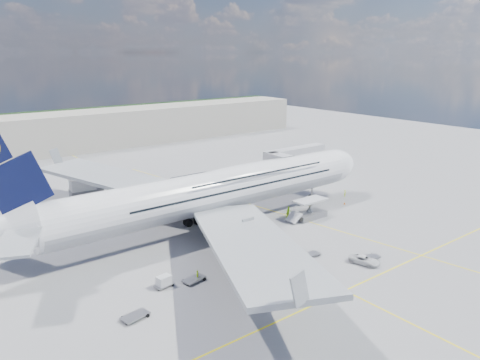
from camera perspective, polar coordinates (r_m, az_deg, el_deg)
ground at (r=78.13m, az=1.25°, el=-7.77°), size 300.00×300.00×0.00m
taxi_line_main at (r=78.13m, az=1.25°, el=-7.77°), size 0.25×220.00×0.01m
taxi_line_cross at (r=65.37m, az=12.64°, el=-13.02°), size 120.00×0.25×0.01m
taxi_line_diag at (r=93.73m, az=4.06°, el=-3.80°), size 14.16×99.06×0.01m
airliner at (r=83.49m, az=-2.91°, el=-1.25°), size 77.26×79.15×23.71m
jet_bridge at (r=109.99m, az=6.49°, el=2.72°), size 18.80×12.10×8.50m
cargo_loader at (r=90.38m, az=8.42°, el=-3.83°), size 8.53×3.20×3.67m
terminal at (r=159.36m, az=-20.87°, el=5.40°), size 180.00×16.00×12.00m
tree_line at (r=215.22m, az=-14.25°, el=7.71°), size 160.00×6.00×8.00m
dolly_row_a at (r=59.13m, az=-12.67°, el=-15.86°), size 3.54×2.32×0.48m
dolly_row_b at (r=66.26m, az=-5.63°, el=-11.94°), size 3.46×2.27×0.47m
dolly_row_c at (r=68.71m, az=1.42°, el=-10.08°), size 3.81×2.86×2.15m
dolly_back at (r=65.12m, az=-9.26°, el=-12.08°), size 2.73×1.70×1.63m
dolly_nose_far at (r=75.38m, az=15.62°, el=-9.00°), size 3.12×2.19×0.41m
dolly_nose_near at (r=74.32m, az=8.63°, el=-8.93°), size 3.09×1.94×0.43m
baggage_tug at (r=74.10m, az=4.33°, el=-8.58°), size 2.53×1.37×1.52m
catering_truck_inner at (r=99.74m, az=-10.04°, el=-1.54°), size 7.88×3.95×4.50m
catering_truck_outer at (r=106.78m, az=-18.23°, el=-1.04°), size 7.38×3.27×4.30m
service_van at (r=73.28m, az=14.92°, el=-9.40°), size 3.24×4.90×1.25m
crew_nose at (r=105.10m, az=12.68°, el=-1.59°), size 0.65×0.55×1.53m
crew_loader at (r=90.62m, az=5.97°, el=-3.86°), size 1.22×1.13×2.01m
crew_wing at (r=66.36m, az=-5.21°, el=-11.51°), size 0.77×0.94×1.50m
crew_van at (r=89.81m, az=5.81°, el=-4.20°), size 0.87×0.85×1.52m
crew_tug at (r=67.69m, az=2.21°, el=-10.65°), size 1.43×1.04×1.98m
cone_nose at (r=99.91m, az=12.63°, el=-2.78°), size 0.40×0.40×0.50m
cone_wing_left_inner at (r=88.60m, az=-13.99°, el=-5.23°), size 0.38×0.38×0.48m
cone_wing_left_outer at (r=99.95m, az=-16.18°, el=-3.01°), size 0.42×0.42×0.54m
cone_wing_right_inner at (r=69.31m, az=6.91°, el=-10.76°), size 0.47×0.47×0.60m
cone_wing_right_outer at (r=69.34m, az=1.60°, el=-10.62°), size 0.50×0.50×0.64m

